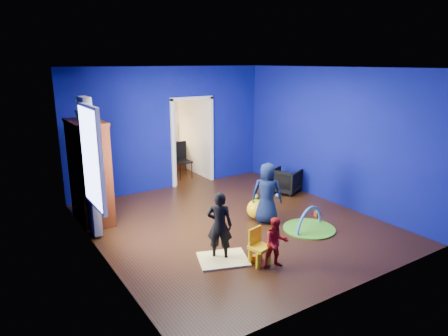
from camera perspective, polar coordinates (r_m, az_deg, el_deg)
floor at (r=7.72m, az=1.42°, el=-7.92°), size 5.00×5.50×0.01m
ceiling at (r=7.11m, az=1.57°, el=14.14°), size 5.00×5.50×0.01m
wall_back at (r=9.64m, az=-7.76°, el=5.58°), size 5.00×0.02×2.90m
wall_front at (r=5.31m, az=18.40°, el=-2.84°), size 5.00×0.02×2.90m
wall_left at (r=6.26m, az=-17.80°, el=-0.12°), size 0.02×5.50×2.90m
wall_right at (r=8.90m, az=14.98°, el=4.43°), size 0.02×5.50×2.90m
alcove at (r=10.70m, az=-6.81°, el=5.46°), size 1.00×1.75×2.50m
armchair at (r=9.52m, az=8.80°, el=-1.80°), size 0.82×0.81×0.57m
child_black at (r=6.24m, az=-0.64°, el=-8.20°), size 0.47×0.46×1.09m
child_navy at (r=7.62m, az=6.17°, el=-3.59°), size 0.68×0.66×1.17m
toddler_red at (r=6.10m, az=7.44°, el=-10.53°), size 0.46×0.41×0.78m
vase at (r=7.46m, az=-18.76°, el=6.92°), size 0.22×0.22×0.20m
potted_plant at (r=7.95m, az=-19.77°, el=8.08°), size 0.24×0.24×0.41m
tv_armoire at (r=7.96m, az=-18.65°, el=-0.55°), size 0.58×1.14×1.96m
crt_tv at (r=7.96m, az=-18.40°, el=-0.23°), size 0.46×0.70×0.54m
yellow_blanket at (r=6.39m, az=-0.14°, el=-12.89°), size 0.91×0.82×0.03m
hopper_ball at (r=7.91m, az=4.67°, el=-5.89°), size 0.39×0.39×0.39m
kid_chair at (r=6.21m, az=5.11°, el=-11.40°), size 0.34×0.34×0.50m
play_mat at (r=7.62m, az=12.05°, el=-8.46°), size 0.95×0.95×0.03m
toy_arch at (r=7.62m, az=12.06°, el=-8.41°), size 0.83×0.28×0.85m
window_left at (r=6.57m, az=-18.55°, el=1.41°), size 0.03×0.95×1.55m
curtain at (r=7.19m, az=-18.58°, el=0.07°), size 0.14×0.42×2.40m
doorway at (r=9.97m, az=-4.56°, el=3.65°), size 1.16×0.10×2.10m
study_desk at (r=11.44m, az=-8.07°, el=1.56°), size 0.88×0.44×0.75m
desk_monitor at (r=11.43m, az=-8.43°, el=4.48°), size 0.40×0.05×0.32m
desk_lamp at (r=11.27m, az=-9.60°, el=4.18°), size 0.14×0.14×0.14m
folding_chair at (r=10.58m, az=-5.90°, el=1.00°), size 0.40×0.40×0.92m
book_shelf at (r=11.28m, az=-8.62°, el=9.83°), size 0.88×0.24×0.04m
toy_0 at (r=8.27m, az=13.14°, el=-6.35°), size 0.10×0.08×0.10m
toy_1 at (r=9.18m, az=7.69°, el=-3.88°), size 0.11×0.11×0.11m
toy_2 at (r=6.36m, az=4.53°, el=-12.75°), size 0.10×0.08×0.10m
toy_3 at (r=9.05m, az=4.63°, el=-4.08°), size 0.11×0.11×0.11m
toy_4 at (r=8.92m, az=6.20°, el=-4.44°), size 0.10×0.08×0.10m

